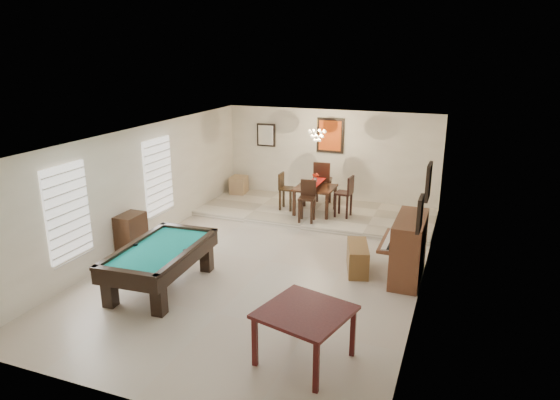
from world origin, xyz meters
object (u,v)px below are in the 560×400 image
Objects in this scene: dining_chair_south at (307,202)px; corner_bench at (239,185)px; piano_bench at (358,258)px; dining_chair_north at (323,183)px; dining_chair_east at (343,196)px; pool_table at (161,268)px; dining_chair_west at (287,191)px; upright_piano at (401,247)px; dining_table at (315,197)px; chandelier at (317,131)px; square_table at (305,335)px; flower_vase at (315,178)px; apothecary_chest at (132,236)px.

corner_bench is (-2.64, 1.71, -0.26)m from dining_chair_south.
dining_chair_north reaches higher than piano_bench.
dining_chair_east is 1.94× the size of corner_bench.
dining_chair_east is at bearing 62.04° from pool_table.
dining_chair_west is at bearing 129.93° from dining_chair_south.
upright_piano is 1.48× the size of dining_table.
corner_bench is at bearing 61.15° from dining_chair_west.
dining_chair_north is at bearing -131.06° from dining_chair_east.
chandelier is at bearing 84.52° from dining_chair_north.
flower_vase is at bearing 105.76° from square_table.
dining_chair_north is (-1.76, 3.60, 0.45)m from piano_bench.
dining_chair_north is at bearing 72.48° from pool_table.
dining_chair_west is at bearing -180.00° from flower_vase.
dining_chair_west reaches higher than apothecary_chest.
piano_bench is at bearing -41.05° from corner_bench.
dining_table is 1.00× the size of dining_chair_west.
piano_bench is at bearing 110.86° from dining_chair_north.
pool_table is 4.46m from upright_piano.
dining_chair_north is at bearing 116.08° from piano_bench.
chandelier is at bearing -80.42° from dining_chair_west.
dining_chair_south is 1.69× the size of chandelier.
corner_bench is (-2.60, 0.20, -0.35)m from dining_chair_north.
corner_bench is at bearing 98.39° from pool_table.
dining_table reaches higher than pool_table.
piano_bench is 2.99m from dining_chair_east.
dining_table is 2.80m from corner_bench.
dining_chair_north is at bearing 91.64° from dining_table.
square_table is 6.23m from dining_table.
chandelier reaches higher than piano_bench.
dining_table is at bearing -80.27° from chandelier.
dining_chair_west is at bearing -168.99° from chandelier.
upright_piano is 4.24m from chandelier.
dining_chair_east reaches higher than flower_vase.
dining_chair_west is at bearing -86.41° from dining_chair_east.
square_table is (3.13, -1.21, 0.01)m from pool_table.
dining_chair_east reaches higher than dining_chair_south.
dining_table reaches higher than square_table.
apothecary_chest is (-5.35, -1.01, -0.14)m from upright_piano.
flower_vase is 0.40× the size of chandelier.
dining_chair_west reaches higher than dining_table.
piano_bench is 0.99× the size of dining_table.
dining_chair_north is (2.78, 4.59, 0.25)m from apothecary_chest.
chandelier reaches higher than dining_chair_west.
dining_chair_east reaches higher than dining_table.
chandelier is at bearing 70.80° from pool_table.
pool_table is at bearing -19.63° from dining_chair_east.
apothecary_chest is 0.96× the size of dining_chair_west.
dining_chair_east is (0.75, -0.04, -0.40)m from flower_vase.
chandelier is at bearing 55.05° from apothecary_chest.
pool_table is 2.32× the size of dining_chair_west.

